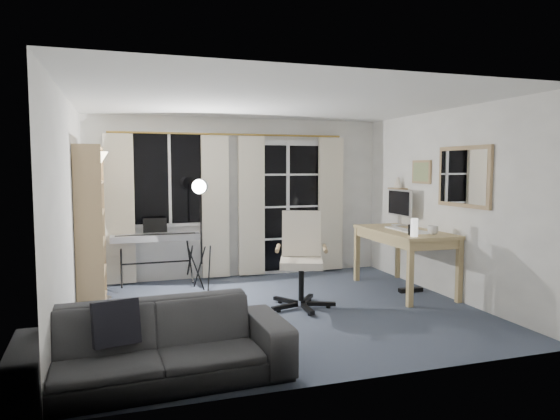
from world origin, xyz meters
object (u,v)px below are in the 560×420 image
object	(u,v)px
bookshelf	(88,229)
torchiere_lamp	(97,181)
mug	(433,229)
sofa	(156,331)
desk	(404,237)
keyboard_piano	(156,238)
monitor	(400,204)
office_chair	(301,250)
studio_light	(200,199)

from	to	relation	value
bookshelf	torchiere_lamp	world-z (taller)	bookshelf
bookshelf	mug	world-z (taller)	bookshelf
mug	sofa	bearing A→B (deg)	-157.42
desk	torchiere_lamp	bearing A→B (deg)	170.34
bookshelf	torchiere_lamp	distance (m)	0.60
sofa	keyboard_piano	bearing A→B (deg)	83.51
torchiere_lamp	mug	distance (m)	4.22
monitor	sofa	world-z (taller)	monitor
desk	sofa	world-z (taller)	desk
bookshelf	monitor	size ratio (longest dim) A/B	3.24
torchiere_lamp	mug	xyz separation A→B (m)	(3.99, -1.23, -0.60)
torchiere_lamp	sofa	distance (m)	2.94
keyboard_piano	mug	xyz separation A→B (m)	(3.26, -1.80, 0.22)
office_chair	monitor	distance (m)	1.94
studio_light	office_chair	distance (m)	1.61
torchiere_lamp	office_chair	xyz separation A→B (m)	(2.34, -0.97, -0.82)
keyboard_piano	mug	bearing A→B (deg)	-29.32
monitor	mug	distance (m)	0.99
monitor	mug	bearing A→B (deg)	-94.74
bookshelf	desk	size ratio (longest dim) A/B	1.24
office_chair	bookshelf	bearing A→B (deg)	-179.48
desk	mug	xyz separation A→B (m)	(0.10, -0.50, 0.17)
keyboard_piano	desk	bearing A→B (deg)	-22.77
monitor	mug	xyz separation A→B (m)	(-0.10, -0.95, -0.25)
bookshelf	mug	size ratio (longest dim) A/B	14.22
keyboard_piano	mug	size ratio (longest dim) A/B	9.03
bookshelf	studio_light	distance (m)	1.46
studio_light	sofa	world-z (taller)	studio_light
keyboard_piano	monitor	size ratio (longest dim) A/B	2.05
studio_light	monitor	xyz separation A→B (m)	(2.79, -0.41, -0.10)
keyboard_piano	monitor	distance (m)	3.49
torchiere_lamp	keyboard_piano	size ratio (longest dim) A/B	1.52
monitor	torchiere_lamp	bearing A→B (deg)	177.05
desk	sofa	distance (m)	3.91
office_chair	desk	size ratio (longest dim) A/B	0.73
bookshelf	keyboard_piano	bearing A→B (deg)	37.76
office_chair	desk	distance (m)	1.57
monitor	sofa	xyz separation A→B (m)	(-3.57, -2.40, -0.74)
desk	monitor	xyz separation A→B (m)	(0.20, 0.45, 0.42)
keyboard_piano	monitor	world-z (taller)	monitor
torchiere_lamp	office_chair	distance (m)	2.66
sofa	monitor	bearing A→B (deg)	31.19
torchiere_lamp	studio_light	xyz separation A→B (m)	(1.29, 0.13, -0.26)
keyboard_piano	desk	size ratio (longest dim) A/B	0.79
bookshelf	monitor	xyz separation A→B (m)	(4.20, -0.19, 0.22)
keyboard_piano	studio_light	size ratio (longest dim) A/B	0.79
desk	mug	bearing A→B (deg)	-77.66
office_chair	desk	world-z (taller)	office_chair
monitor	sofa	bearing A→B (deg)	-145.12
bookshelf	torchiere_lamp	xyz separation A→B (m)	(0.11, 0.09, 0.58)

